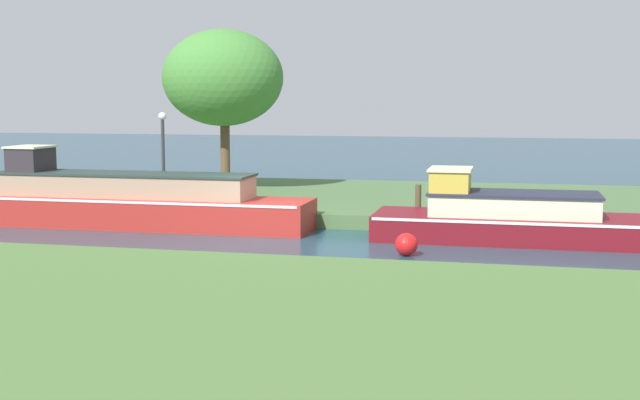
{
  "coord_description": "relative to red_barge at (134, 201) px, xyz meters",
  "views": [
    {
      "loc": [
        6.21,
        -19.98,
        3.54
      ],
      "look_at": [
        1.26,
        1.2,
        0.9
      ],
      "focal_mm": 46.42,
      "sensor_mm": 36.0,
      "label": 1
    }
  ],
  "objects": [
    {
      "name": "ground_plane",
      "position": [
        4.08,
        -1.2,
        -0.72
      ],
      "size": [
        120.0,
        120.0,
        0.0
      ],
      "primitive_type": "plane",
      "color": "#1D4353"
    },
    {
      "name": "riverbank_far",
      "position": [
        4.08,
        5.8,
        -0.52
      ],
      "size": [
        72.0,
        10.0,
        0.4
      ],
      "primitive_type": "cube",
      "color": "#496B3E",
      "rests_on": "ground_plane"
    },
    {
      "name": "riverbank_near",
      "position": [
        4.08,
        -10.2,
        -0.52
      ],
      "size": [
        72.0,
        10.0,
        0.4
      ],
      "primitive_type": "cube",
      "color": "#4E7238",
      "rests_on": "ground_plane"
    },
    {
      "name": "red_barge",
      "position": [
        0.0,
        0.0,
        0.0
      ],
      "size": [
        9.48,
        1.91,
        2.23
      ],
      "color": "#AE2922",
      "rests_on": "ground_plane"
    },
    {
      "name": "maroon_narrowboat",
      "position": [
        10.28,
        0.0,
        -0.15
      ],
      "size": [
        7.05,
        2.28,
        1.82
      ],
      "color": "maroon",
      "rests_on": "ground_plane"
    },
    {
      "name": "willow_tree_left",
      "position": [
        0.44,
        6.18,
        3.57
      ],
      "size": [
        4.24,
        3.71,
        5.57
      ],
      "color": "brown",
      "rests_on": "riverbank_far"
    },
    {
      "name": "lamp_post",
      "position": [
        -0.0,
        2.03,
        1.44
      ],
      "size": [
        0.24,
        0.24,
        2.77
      ],
      "color": "#333338",
      "rests_on": "riverbank_far"
    },
    {
      "name": "mooring_post_near",
      "position": [
        -1.49,
        1.26,
        0.1
      ],
      "size": [
        0.13,
        0.13,
        0.83
      ],
      "primitive_type": "cylinder",
      "color": "brown",
      "rests_on": "riverbank_far"
    },
    {
      "name": "mooring_post_far",
      "position": [
        7.81,
        1.26,
        0.11
      ],
      "size": [
        0.16,
        0.16,
        0.84
      ],
      "primitive_type": "cylinder",
      "color": "#49402C",
      "rests_on": "riverbank_far"
    },
    {
      "name": "channel_buoy",
      "position": [
        7.98,
        -2.63,
        -0.45
      ],
      "size": [
        0.52,
        0.52,
        0.52
      ],
      "primitive_type": "sphere",
      "color": "red",
      "rests_on": "ground_plane"
    }
  ]
}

